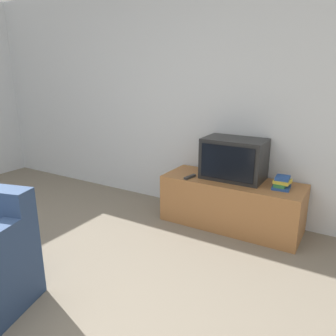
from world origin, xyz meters
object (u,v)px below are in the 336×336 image
object	(u,v)px
book_stack	(282,183)
remote_on_stand	(190,177)
tv_stand	(231,203)
television	(234,159)

from	to	relation	value
book_stack	remote_on_stand	bearing A→B (deg)	-169.32
tv_stand	remote_on_stand	xyz separation A→B (m)	(-0.41, -0.16, 0.27)
television	remote_on_stand	bearing A→B (deg)	-149.79
television	book_stack	xyz separation A→B (m)	(0.51, -0.06, -0.16)
television	book_stack	bearing A→B (deg)	-6.39
book_stack	tv_stand	bearing A→B (deg)	-179.07
remote_on_stand	book_stack	bearing A→B (deg)	10.68
tv_stand	remote_on_stand	distance (m)	0.52
tv_stand	book_stack	xyz separation A→B (m)	(0.49, 0.01, 0.31)
remote_on_stand	tv_stand	bearing A→B (deg)	21.53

